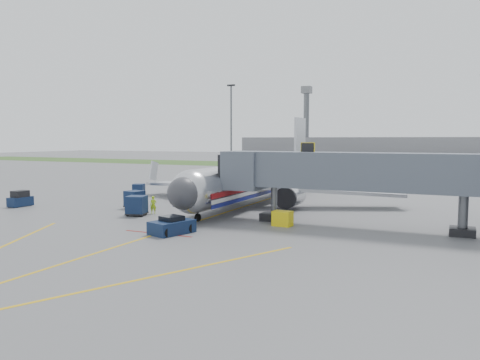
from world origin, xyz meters
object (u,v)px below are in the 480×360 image
at_px(airliner, 257,179).
at_px(pushback_tug, 172,226).
at_px(belt_loader, 230,195).
at_px(ramp_worker, 153,205).
at_px(baggage_tug, 20,199).

height_order(airliner, pushback_tug, airliner).
distance_m(belt_loader, ramp_worker, 12.49).
xyz_separation_m(airliner, ramp_worker, (-5.94, -11.51, -1.79)).
bearing_deg(pushback_tug, baggage_tug, 166.86).
distance_m(baggage_tug, belt_loader, 22.89).
relative_size(pushback_tug, belt_loader, 0.76).
distance_m(pushback_tug, baggage_tug, 23.25).
distance_m(baggage_tug, ramp_worker, 15.90).
distance_m(airliner, belt_loader, 4.41).
relative_size(airliner, pushback_tug, 9.64).
xyz_separation_m(pushback_tug, baggage_tug, (-22.64, 5.28, 0.19)).
bearing_deg(baggage_tug, belt_loader, 38.55).
bearing_deg(belt_loader, pushback_tug, -76.37).
bearing_deg(belt_loader, ramp_worker, -99.79).
height_order(airliner, ramp_worker, airliner).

